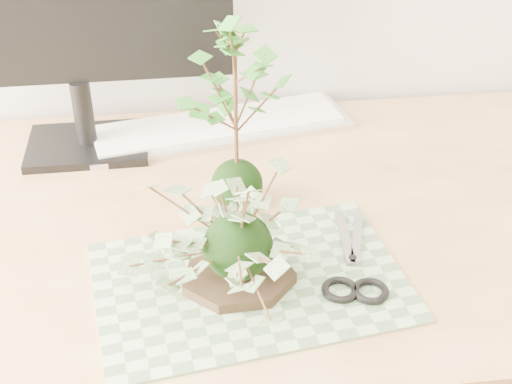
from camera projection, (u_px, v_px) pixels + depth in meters
desk at (282, 258)px, 1.11m from camera, size 1.60×0.70×0.74m
cutting_mat at (250, 281)px, 0.93m from camera, size 0.43×0.32×0.00m
stone_dish at (239, 278)px, 0.92m from camera, size 0.16×0.16×0.01m
ivy_kokedama at (238, 219)px, 0.87m from camera, size 0.27×0.27×0.18m
maple_kokedama at (235, 68)px, 0.95m from camera, size 0.21×0.21×0.32m
keyboard at (218, 127)px, 1.27m from camera, size 0.49×0.23×0.02m
monitor at (67, 0)px, 1.08m from camera, size 0.51×0.15×0.45m
scissors at (358, 277)px, 0.93m from camera, size 0.09×0.20×0.01m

